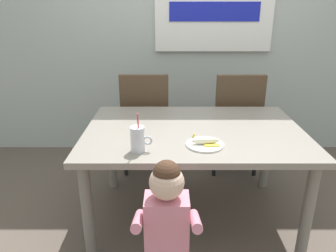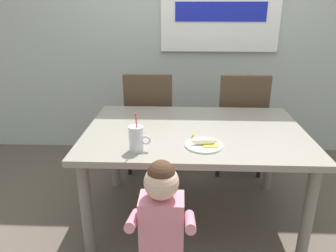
% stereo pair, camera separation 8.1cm
% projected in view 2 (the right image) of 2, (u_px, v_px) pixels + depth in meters
% --- Properties ---
extents(ground_plane, '(24.00, 24.00, 0.00)m').
position_uv_depth(ground_plane, '(192.00, 216.00, 2.44)').
color(ground_plane, brown).
extents(back_wall, '(6.40, 0.17, 2.90)m').
position_uv_depth(back_wall, '(193.00, 11.00, 3.16)').
color(back_wall, '#ADB7B2').
rests_on(back_wall, ground).
extents(dining_table, '(1.49, 1.03, 0.71)m').
position_uv_depth(dining_table, '(195.00, 140.00, 2.22)').
color(dining_table, gray).
rests_on(dining_table, ground).
extents(dining_chair_left, '(0.44, 0.45, 0.96)m').
position_uv_depth(dining_chair_left, '(150.00, 117.00, 2.95)').
color(dining_chair_left, '#4C3826').
rests_on(dining_chair_left, ground).
extents(dining_chair_right, '(0.44, 0.44, 0.96)m').
position_uv_depth(dining_chair_right, '(240.00, 118.00, 2.91)').
color(dining_chair_right, '#4C3826').
rests_on(dining_chair_right, ground).
extents(toddler_standing, '(0.33, 0.24, 0.84)m').
position_uv_depth(toddler_standing, '(162.00, 217.00, 1.58)').
color(toddler_standing, '#3F4760').
rests_on(toddler_standing, ground).
extents(milk_cup, '(0.13, 0.09, 0.25)m').
position_uv_depth(milk_cup, '(136.00, 140.00, 1.85)').
color(milk_cup, silver).
rests_on(milk_cup, dining_table).
extents(snack_plate, '(0.23, 0.23, 0.01)m').
position_uv_depth(snack_plate, '(204.00, 145.00, 1.93)').
color(snack_plate, white).
rests_on(snack_plate, dining_table).
extents(peeled_banana, '(0.17, 0.11, 0.07)m').
position_uv_depth(peeled_banana, '(205.00, 141.00, 1.92)').
color(peeled_banana, '#F4EAC6').
rests_on(peeled_banana, snack_plate).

